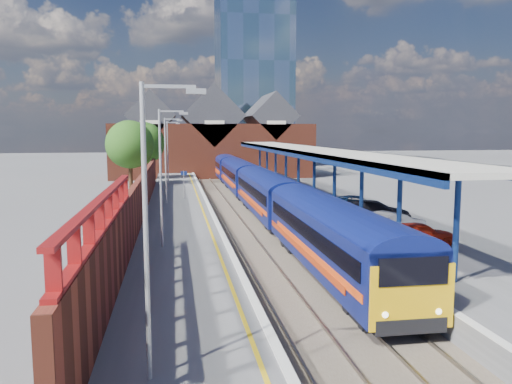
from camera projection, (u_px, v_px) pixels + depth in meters
ground at (233, 200)px, 50.35m from camera, size 240.00×240.00×0.00m
ballast_bed at (247, 216)px, 40.55m from camera, size 6.00×76.00×0.06m
rails at (247, 215)px, 40.54m from camera, size 4.51×76.00×0.14m
left_platform at (179, 212)px, 39.60m from camera, size 5.00×76.00×1.00m
right_platform at (319, 209)px, 41.46m from camera, size 6.00×76.00×1.00m
coping_left at (209, 205)px, 39.92m from camera, size 0.30×76.00×0.05m
coping_right at (285, 203)px, 40.94m from camera, size 0.30×76.00×0.05m
yellow_line at (201, 206)px, 39.82m from camera, size 0.14×76.00×0.01m
train at (252, 182)px, 47.78m from camera, size 2.90×65.92×3.45m
canopy at (307, 151)px, 42.71m from camera, size 4.50×52.00×4.48m
lamp_post_a at (151, 214)px, 11.50m from camera, size 1.48×0.18×7.00m
lamp_post_b at (163, 169)px, 25.21m from camera, size 1.48×0.18×7.00m
lamp_post_c at (167, 155)px, 40.88m from camera, size 1.48×0.18×7.00m
lamp_post_d at (169, 148)px, 56.55m from camera, size 1.48×0.18×7.00m
platform_sign at (184, 180)px, 43.34m from camera, size 0.55×0.08×2.50m
brick_wall at (139, 200)px, 32.62m from camera, size 0.35×50.00×3.86m
station_building at (212, 141)px, 77.11m from camera, size 30.00×12.12×13.78m
glass_tower at (253, 64)px, 98.50m from camera, size 14.20×14.20×40.30m
tree_near at (131, 146)px, 53.81m from camera, size 5.20×5.20×8.10m
tree_far at (145, 144)px, 61.81m from camera, size 5.20×5.20×8.10m
parked_car_red at (419, 234)px, 25.76m from camera, size 3.86×1.73×1.29m
parked_car_silver at (393, 224)px, 28.35m from camera, size 4.38×2.89×1.37m
parked_car_dark at (374, 211)px, 32.89m from camera, size 5.04×3.09×1.36m
parked_car_blue at (357, 204)px, 36.40m from camera, size 4.86×3.55×1.23m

